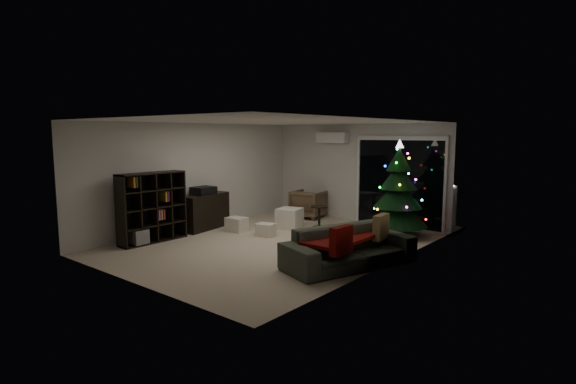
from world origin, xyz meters
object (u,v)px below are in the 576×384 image
(media_cabinet, at_px, (204,211))
(christmas_tree, at_px, (398,188))
(armchair, at_px, (308,204))
(coffee_table, at_px, (336,242))
(bookshelf, at_px, (147,206))
(sofa, at_px, (349,247))

(media_cabinet, height_order, christmas_tree, christmas_tree)
(christmas_tree, bearing_deg, armchair, 169.86)
(christmas_tree, bearing_deg, coffee_table, -98.89)
(media_cabinet, relative_size, coffee_table, 1.06)
(bookshelf, bearing_deg, coffee_table, 37.00)
(bookshelf, height_order, media_cabinet, bookshelf)
(sofa, bearing_deg, coffee_table, 66.32)
(bookshelf, xyz_separation_m, media_cabinet, (0.00, 1.53, -0.31))
(bookshelf, relative_size, coffee_table, 1.16)
(sofa, xyz_separation_m, coffee_table, (-0.70, 0.66, -0.14))
(media_cabinet, distance_m, coffee_table, 3.61)
(bookshelf, distance_m, media_cabinet, 1.56)
(coffee_table, bearing_deg, media_cabinet, 162.10)
(armchair, relative_size, christmas_tree, 0.38)
(armchair, distance_m, sofa, 4.51)
(armchair, bearing_deg, media_cabinet, 58.55)
(bookshelf, bearing_deg, armchair, 86.81)
(sofa, bearing_deg, christmas_tree, 28.09)
(armchair, height_order, christmas_tree, christmas_tree)
(bookshelf, bearing_deg, media_cabinet, 101.08)
(sofa, bearing_deg, media_cabinet, 103.70)
(sofa, height_order, coffee_table, sofa)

